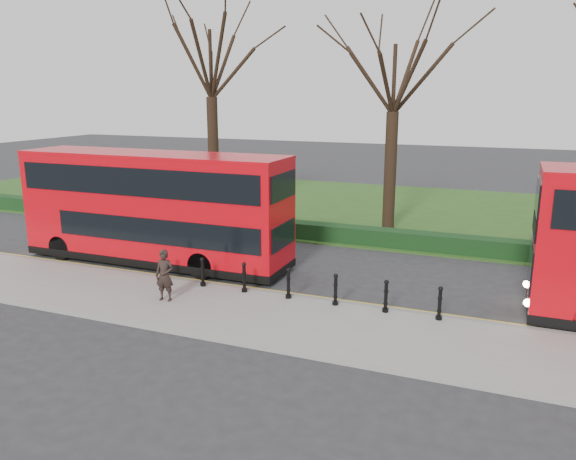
% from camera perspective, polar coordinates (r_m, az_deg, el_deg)
% --- Properties ---
extents(ground, '(120.00, 120.00, 0.00)m').
position_cam_1_polar(ground, '(20.46, -1.37, -5.68)').
color(ground, '#28282B').
rests_on(ground, ground).
extents(pavement, '(60.00, 4.00, 0.15)m').
position_cam_1_polar(pavement, '(17.89, -5.20, -8.39)').
color(pavement, gray).
rests_on(pavement, ground).
extents(kerb, '(60.00, 0.25, 0.16)m').
position_cam_1_polar(kerb, '(19.57, -2.53, -6.37)').
color(kerb, slate).
rests_on(kerb, ground).
extents(grass_verge, '(60.00, 18.00, 0.06)m').
position_cam_1_polar(grass_verge, '(34.28, 8.57, 2.17)').
color(grass_verge, '#2A4818').
rests_on(grass_verge, ground).
extents(hedge, '(60.00, 0.90, 0.80)m').
position_cam_1_polar(hedge, '(26.47, 4.43, -0.31)').
color(hedge, black).
rests_on(hedge, ground).
extents(yellow_line_outer, '(60.00, 0.10, 0.01)m').
position_cam_1_polar(yellow_line_outer, '(19.85, -2.17, -6.28)').
color(yellow_line_outer, yellow).
rests_on(yellow_line_outer, ground).
extents(yellow_line_inner, '(60.00, 0.10, 0.01)m').
position_cam_1_polar(yellow_line_inner, '(20.02, -1.94, -6.10)').
color(yellow_line_inner, yellow).
rests_on(yellow_line_inner, ground).
extents(tree_left, '(7.70, 7.70, 12.03)m').
position_cam_1_polar(tree_left, '(31.89, -7.89, 17.10)').
color(tree_left, black).
rests_on(tree_left, ground).
extents(tree_mid, '(6.91, 6.91, 10.79)m').
position_cam_1_polar(tree_mid, '(28.31, 10.77, 15.60)').
color(tree_mid, black).
rests_on(tree_mid, ground).
extents(bollard_row, '(9.94, 0.15, 1.00)m').
position_cam_1_polar(bollard_row, '(18.67, 0.04, -5.48)').
color(bollard_row, black).
rests_on(bollard_row, pavement).
extents(bus_lead, '(11.31, 2.60, 4.50)m').
position_cam_1_polar(bus_lead, '(23.29, -13.46, 2.13)').
color(bus_lead, red).
rests_on(bus_lead, ground).
extents(pedestrian, '(0.68, 0.49, 1.72)m').
position_cam_1_polar(pedestrian, '(18.81, -12.43, -4.52)').
color(pedestrian, black).
rests_on(pedestrian, pavement).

